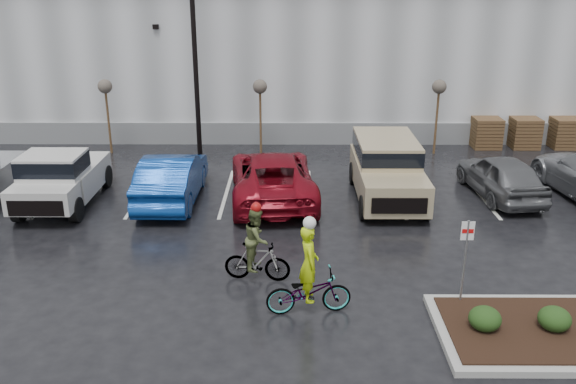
{
  "coord_description": "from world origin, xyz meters",
  "views": [
    {
      "loc": [
        -0.19,
        -12.42,
        7.49
      ],
      "look_at": [
        -0.28,
        4.52,
        1.3
      ],
      "focal_mm": 38.0,
      "sensor_mm": 36.0,
      "label": 1
    }
  ],
  "objects_px": {
    "pickup_white": "(65,174)",
    "car_red": "(272,176)",
    "cyclist_hivis": "(309,284)",
    "pallet_stack_b": "(524,133)",
    "sapling_east": "(439,91)",
    "pallet_stack_a": "(486,133)",
    "sapling_west": "(105,90)",
    "car_grey": "(501,176)",
    "lamppost": "(193,19)",
    "fire_lane_sign": "(465,253)",
    "pallet_stack_c": "(565,133)",
    "suv_tan": "(388,171)",
    "car_blue": "(172,178)",
    "cyclist_olive": "(257,252)",
    "sapling_mid": "(260,91)"
  },
  "relations": [
    {
      "from": "pickup_white",
      "to": "sapling_east",
      "type": "bearing_deg",
      "value": 22.94
    },
    {
      "from": "car_grey",
      "to": "cyclist_olive",
      "type": "height_order",
      "value": "cyclist_olive"
    },
    {
      "from": "car_blue",
      "to": "car_red",
      "type": "bearing_deg",
      "value": -175.95
    },
    {
      "from": "pallet_stack_a",
      "to": "suv_tan",
      "type": "distance_m",
      "value": 8.58
    },
    {
      "from": "cyclist_olive",
      "to": "pallet_stack_a",
      "type": "bearing_deg",
      "value": -29.73
    },
    {
      "from": "sapling_west",
      "to": "suv_tan",
      "type": "relative_size",
      "value": 0.63
    },
    {
      "from": "suv_tan",
      "to": "car_grey",
      "type": "relative_size",
      "value": 1.15
    },
    {
      "from": "pallet_stack_b",
      "to": "sapling_east",
      "type": "bearing_deg",
      "value": -166.61
    },
    {
      "from": "pickup_white",
      "to": "car_grey",
      "type": "relative_size",
      "value": 1.17
    },
    {
      "from": "pallet_stack_b",
      "to": "cyclist_hivis",
      "type": "height_order",
      "value": "cyclist_hivis"
    },
    {
      "from": "car_red",
      "to": "car_grey",
      "type": "relative_size",
      "value": 1.34
    },
    {
      "from": "pickup_white",
      "to": "pallet_stack_c",
      "type": "bearing_deg",
      "value": 19.07
    },
    {
      "from": "sapling_east",
      "to": "car_blue",
      "type": "relative_size",
      "value": 0.64
    },
    {
      "from": "sapling_east",
      "to": "cyclist_hivis",
      "type": "relative_size",
      "value": 1.34
    },
    {
      "from": "suv_tan",
      "to": "car_blue",
      "type": "bearing_deg",
      "value": -178.99
    },
    {
      "from": "sapling_east",
      "to": "suv_tan",
      "type": "xyz_separation_m",
      "value": [
        -2.9,
        -5.66,
        -1.7
      ]
    },
    {
      "from": "pallet_stack_b",
      "to": "car_grey",
      "type": "bearing_deg",
      "value": -116.08
    },
    {
      "from": "cyclist_olive",
      "to": "pallet_stack_c",
      "type": "bearing_deg",
      "value": -38.58
    },
    {
      "from": "sapling_mid",
      "to": "pickup_white",
      "type": "distance_m",
      "value": 8.84
    },
    {
      "from": "lamppost",
      "to": "fire_lane_sign",
      "type": "relative_size",
      "value": 4.19
    },
    {
      "from": "pallet_stack_a",
      "to": "sapling_west",
      "type": "bearing_deg",
      "value": -176.53
    },
    {
      "from": "pallet_stack_b",
      "to": "car_blue",
      "type": "relative_size",
      "value": 0.27
    },
    {
      "from": "lamppost",
      "to": "pallet_stack_a",
      "type": "height_order",
      "value": "lamppost"
    },
    {
      "from": "lamppost",
      "to": "car_red",
      "type": "height_order",
      "value": "lamppost"
    },
    {
      "from": "sapling_east",
      "to": "cyclist_olive",
      "type": "bearing_deg",
      "value": -121.51
    },
    {
      "from": "car_blue",
      "to": "car_grey",
      "type": "relative_size",
      "value": 1.13
    },
    {
      "from": "sapling_west",
      "to": "cyclist_hivis",
      "type": "bearing_deg",
      "value": -57.83
    },
    {
      "from": "sapling_east",
      "to": "pallet_stack_a",
      "type": "distance_m",
      "value": 3.39
    },
    {
      "from": "lamppost",
      "to": "pallet_stack_c",
      "type": "relative_size",
      "value": 6.83
    },
    {
      "from": "sapling_mid",
      "to": "sapling_east",
      "type": "distance_m",
      "value": 7.5
    },
    {
      "from": "cyclist_hivis",
      "to": "pallet_stack_b",
      "type": "bearing_deg",
      "value": -42.93
    },
    {
      "from": "fire_lane_sign",
      "to": "pickup_white",
      "type": "xyz_separation_m",
      "value": [
        -11.67,
        6.93,
        -0.43
      ]
    },
    {
      "from": "pallet_stack_c",
      "to": "suv_tan",
      "type": "height_order",
      "value": "suv_tan"
    },
    {
      "from": "sapling_west",
      "to": "sapling_east",
      "type": "bearing_deg",
      "value": 0.0
    },
    {
      "from": "pickup_white",
      "to": "car_red",
      "type": "height_order",
      "value": "pickup_white"
    },
    {
      "from": "sapling_mid",
      "to": "car_red",
      "type": "distance_m",
      "value": 5.92
    },
    {
      "from": "car_red",
      "to": "sapling_west",
      "type": "bearing_deg",
      "value": -42.88
    },
    {
      "from": "sapling_west",
      "to": "suv_tan",
      "type": "height_order",
      "value": "sapling_west"
    },
    {
      "from": "pallet_stack_b",
      "to": "car_blue",
      "type": "height_order",
      "value": "car_blue"
    },
    {
      "from": "sapling_mid",
      "to": "car_blue",
      "type": "distance_m",
      "value": 6.69
    },
    {
      "from": "lamppost",
      "to": "pickup_white",
      "type": "xyz_separation_m",
      "value": [
        -3.87,
        -4.87,
        -4.71
      ]
    },
    {
      "from": "pallet_stack_b",
      "to": "fire_lane_sign",
      "type": "bearing_deg",
      "value": -114.88
    },
    {
      "from": "pallet_stack_a",
      "to": "pallet_stack_c",
      "type": "distance_m",
      "value": 3.5
    },
    {
      "from": "cyclist_hivis",
      "to": "cyclist_olive",
      "type": "xyz_separation_m",
      "value": [
        -1.27,
        1.56,
        0.05
      ]
    },
    {
      "from": "car_blue",
      "to": "cyclist_olive",
      "type": "relative_size",
      "value": 2.37
    },
    {
      "from": "pallet_stack_c",
      "to": "pallet_stack_a",
      "type": "bearing_deg",
      "value": 180.0
    },
    {
      "from": "pickup_white",
      "to": "suv_tan",
      "type": "relative_size",
      "value": 1.02
    },
    {
      "from": "pallet_stack_c",
      "to": "car_grey",
      "type": "relative_size",
      "value": 0.3
    },
    {
      "from": "pallet_stack_a",
      "to": "pickup_white",
      "type": "relative_size",
      "value": 0.26
    },
    {
      "from": "lamppost",
      "to": "pallet_stack_b",
      "type": "distance_m",
      "value": 15.19
    }
  ]
}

